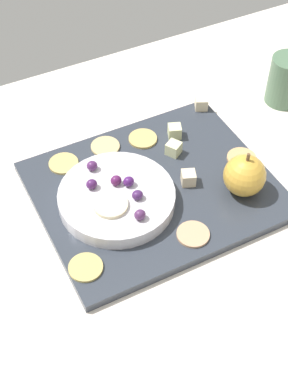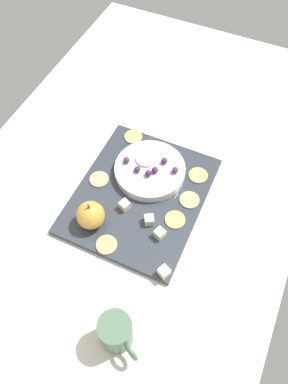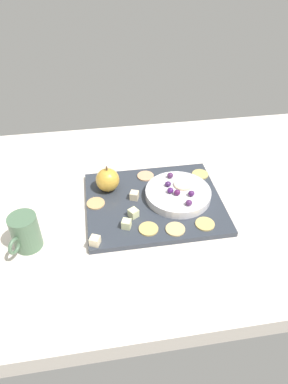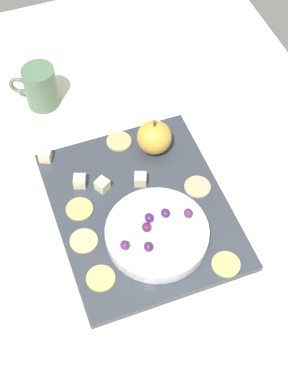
% 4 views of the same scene
% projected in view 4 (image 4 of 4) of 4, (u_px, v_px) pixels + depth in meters
% --- Properties ---
extents(table, '(1.35, 0.82, 0.05)m').
position_uv_depth(table, '(168.00, 232.00, 1.02)').
color(table, silver).
rests_on(table, ground).
extents(platter, '(0.36, 0.30, 0.01)m').
position_uv_depth(platter, '(141.00, 210.00, 1.01)').
color(platter, '#303640').
rests_on(platter, table).
extents(serving_dish, '(0.18, 0.18, 0.02)m').
position_uv_depth(serving_dish, '(157.00, 234.00, 0.96)').
color(serving_dish, silver).
rests_on(serving_dish, platter).
extents(apple_whole, '(0.06, 0.06, 0.06)m').
position_uv_depth(apple_whole, '(154.00, 137.00, 1.05)').
color(apple_whole, gold).
rests_on(apple_whole, platter).
extents(apple_stem, '(0.01, 0.01, 0.01)m').
position_uv_depth(apple_stem, '(155.00, 124.00, 1.02)').
color(apple_stem, brown).
rests_on(apple_stem, apple_whole).
extents(cheese_cube_0, '(0.03, 0.03, 0.02)m').
position_uv_depth(cheese_cube_0, '(102.00, 185.00, 1.02)').
color(cheese_cube_0, beige).
rests_on(cheese_cube_0, platter).
extents(cheese_cube_1, '(0.03, 0.03, 0.02)m').
position_uv_depth(cheese_cube_1, '(45.00, 156.00, 1.06)').
color(cheese_cube_1, beige).
rests_on(cheese_cube_1, platter).
extents(cheese_cube_2, '(0.03, 0.03, 0.02)m').
position_uv_depth(cheese_cube_2, '(80.00, 181.00, 1.02)').
color(cheese_cube_2, beige).
rests_on(cheese_cube_2, platter).
extents(cheese_cube_3, '(0.03, 0.03, 0.02)m').
position_uv_depth(cheese_cube_3, '(140.00, 179.00, 1.02)').
color(cheese_cube_3, beige).
rests_on(cheese_cube_3, platter).
extents(cracker_0, '(0.05, 0.05, 0.00)m').
position_uv_depth(cracker_0, '(197.00, 187.00, 1.03)').
color(cracker_0, tan).
rests_on(cracker_0, platter).
extents(cracker_1, '(0.05, 0.05, 0.00)m').
position_uv_depth(cracker_1, '(119.00, 141.00, 1.09)').
color(cracker_1, tan).
rests_on(cracker_1, platter).
extents(cracker_2, '(0.05, 0.05, 0.00)m').
position_uv_depth(cracker_2, '(101.00, 278.00, 0.92)').
color(cracker_2, tan).
rests_on(cracker_2, platter).
extents(cracker_3, '(0.05, 0.05, 0.00)m').
position_uv_depth(cracker_3, '(79.00, 209.00, 1.00)').
color(cracker_3, tan).
rests_on(cracker_3, platter).
extents(cracker_4, '(0.05, 0.05, 0.00)m').
position_uv_depth(cracker_4, '(84.00, 241.00, 0.96)').
color(cracker_4, tan).
rests_on(cracker_4, platter).
extents(cracker_5, '(0.05, 0.05, 0.00)m').
position_uv_depth(cracker_5, '(226.00, 264.00, 0.94)').
color(cracker_5, tan).
rests_on(cracker_5, platter).
extents(grape_0, '(0.02, 0.02, 0.02)m').
position_uv_depth(grape_0, '(125.00, 245.00, 0.92)').
color(grape_0, '#4F2557').
rests_on(grape_0, serving_dish).
extents(grape_1, '(0.02, 0.02, 0.02)m').
position_uv_depth(grape_1, '(188.00, 213.00, 0.96)').
color(grape_1, '#502956').
rests_on(grape_1, serving_dish).
extents(grape_2, '(0.02, 0.02, 0.02)m').
position_uv_depth(grape_2, '(146.00, 227.00, 0.94)').
color(grape_2, '#531B4F').
rests_on(grape_2, serving_dish).
extents(grape_3, '(0.02, 0.02, 0.02)m').
position_uv_depth(grape_3, '(148.00, 247.00, 0.92)').
color(grape_3, '#461D53').
rests_on(grape_3, serving_dish).
extents(grape_4, '(0.02, 0.02, 0.02)m').
position_uv_depth(grape_4, '(148.00, 216.00, 0.96)').
color(grape_4, '#481C61').
rests_on(grape_4, serving_dish).
extents(grape_5, '(0.02, 0.02, 0.01)m').
position_uv_depth(grape_5, '(166.00, 214.00, 0.96)').
color(grape_5, '#422156').
rests_on(grape_5, serving_dish).
extents(apple_slice_0, '(0.05, 0.05, 0.01)m').
position_uv_depth(apple_slice_0, '(172.00, 235.00, 0.94)').
color(apple_slice_0, beige).
rests_on(apple_slice_0, serving_dish).
extents(cup, '(0.06, 0.09, 0.09)m').
position_uv_depth(cup, '(40.00, 87.00, 1.13)').
color(cup, '#4D6D51').
rests_on(cup, table).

